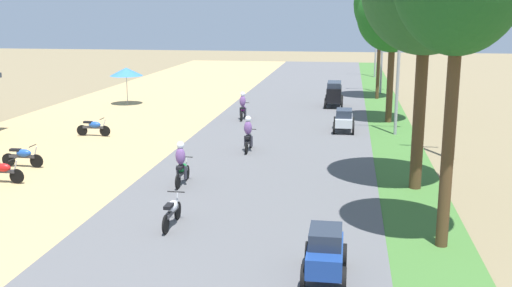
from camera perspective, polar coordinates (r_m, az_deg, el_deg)
parked_motorbike_fourth at (r=24.34m, az=-23.01°, el=-2.35°), size 1.80×0.54×0.94m
parked_motorbike_fifth at (r=26.45m, az=-21.28°, el=-1.07°), size 1.80×0.54×0.94m
parked_motorbike_sixth at (r=31.85m, az=-15.15°, el=1.55°), size 1.80×0.54×0.94m
vendor_umbrella at (r=41.86m, az=-12.22°, el=6.68°), size 2.20×2.20×2.52m
median_tree_third at (r=35.01m, az=12.91°, el=11.73°), size 4.04×4.04×8.10m
median_tree_fourth at (r=44.41m, az=11.79°, el=12.86°), size 3.84×3.84×9.21m
streetlamp_near at (r=31.50m, az=13.45°, el=8.72°), size 3.16×0.20×7.63m
streetlamp_mid at (r=47.58m, az=11.96°, el=10.17°), size 3.16×0.20×7.95m
streetlamp_far at (r=59.14m, az=11.39°, el=10.68°), size 3.16×0.20×8.08m
utility_pole_near at (r=26.97m, az=18.72°, el=7.57°), size 1.80×0.20×8.33m
car_hatchback_blue at (r=14.69m, az=6.59°, el=-10.14°), size 1.04×2.00×1.23m
car_sedan_silver at (r=32.20m, az=8.35°, el=2.32°), size 1.10×2.26×1.19m
car_van_black at (r=40.36m, az=7.43°, el=4.81°), size 1.19×2.41×1.67m
motorbike_ahead_second at (r=18.14m, az=-7.99°, el=-6.29°), size 0.54×1.80×0.94m
motorbike_ahead_third at (r=22.21m, az=-7.07°, el=-1.98°), size 0.54×1.80×1.66m
motorbike_ahead_fourth at (r=27.28m, az=-0.72°, el=0.85°), size 0.54×1.80×1.66m
motorbike_ahead_fifth at (r=35.28m, az=-1.24°, el=3.53°), size 0.54×1.80×1.66m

